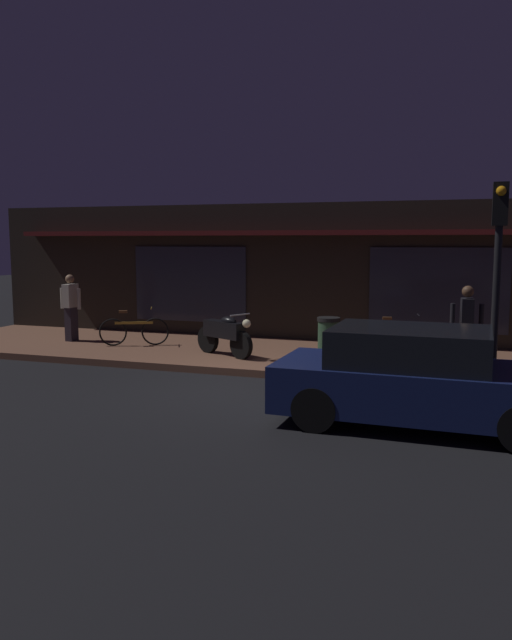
% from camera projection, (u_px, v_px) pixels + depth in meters
% --- Properties ---
extents(ground_plane, '(60.00, 60.00, 0.00)m').
position_uv_depth(ground_plane, '(238.00, 389.00, 11.34)').
color(ground_plane, black).
extents(sidewalk_slab, '(18.00, 4.00, 0.15)m').
position_uv_depth(sidewalk_slab, '(284.00, 356.00, 14.15)').
color(sidewalk_slab, brown).
rests_on(sidewalk_slab, ground_plane).
extents(storefront_building, '(18.00, 3.30, 3.60)m').
position_uv_depth(storefront_building, '(318.00, 272.00, 17.12)').
color(storefront_building, black).
rests_on(storefront_building, ground_plane).
extents(motorcycle, '(1.56, 0.94, 0.97)m').
position_uv_depth(motorcycle, '(225.00, 333.00, 13.72)').
color(motorcycle, black).
rests_on(motorcycle, sidewalk_slab).
extents(bicycle_parked, '(1.63, 0.48, 0.91)m').
position_uv_depth(bicycle_parked, '(398.00, 339.00, 13.78)').
color(bicycle_parked, black).
rests_on(bicycle_parked, sidewalk_slab).
extents(bicycle_extra, '(1.51, 0.76, 0.91)m').
position_uv_depth(bicycle_extra, '(134.00, 331.00, 15.10)').
color(bicycle_extra, black).
rests_on(bicycle_extra, sidewalk_slab).
extents(person_photographer, '(0.62, 0.40, 1.67)m').
position_uv_depth(person_photographer, '(71.00, 306.00, 15.74)').
color(person_photographer, '#28232D').
rests_on(person_photographer, sidewalk_slab).
extents(person_bystander, '(0.62, 0.40, 1.67)m').
position_uv_depth(person_bystander, '(466.00, 327.00, 11.89)').
color(person_bystander, '#28232D').
rests_on(person_bystander, sidewalk_slab).
extents(trash_bin, '(0.48, 0.48, 0.93)m').
position_uv_depth(trash_bin, '(328.00, 339.00, 13.07)').
color(trash_bin, '#2D4C33').
rests_on(trash_bin, sidewalk_slab).
extents(traffic_light_pole, '(0.24, 0.33, 3.60)m').
position_uv_depth(traffic_light_pole, '(498.00, 252.00, 10.30)').
color(traffic_light_pole, black).
rests_on(traffic_light_pole, ground_plane).
extents(parked_car_near, '(4.14, 1.85, 1.42)m').
position_uv_depth(parked_car_near, '(417.00, 378.00, 9.03)').
color(parked_car_near, black).
rests_on(parked_car_near, ground_plane).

